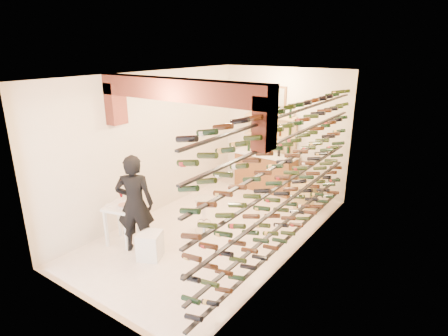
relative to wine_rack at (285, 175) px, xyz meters
name	(u,v)px	position (x,y,z in m)	size (l,w,h in m)	color
ground	(216,230)	(-1.53, 0.00, -1.55)	(6.00, 6.00, 0.00)	#F0E1CF
room_shell	(207,128)	(-1.53, -0.26, 0.70)	(3.52, 6.02, 3.21)	beige
wine_rack	(285,175)	(0.00, 0.00, 0.00)	(0.32, 5.70, 2.56)	black
back_counter	(265,170)	(-1.83, 2.65, -1.02)	(1.70, 0.62, 1.29)	brown
back_shelving	(270,146)	(-1.83, 2.89, -0.38)	(1.40, 0.31, 2.73)	tan
tasting_table	(122,212)	(-2.71, -1.46, -0.89)	(0.68, 0.68, 0.97)	white
white_stool	(150,245)	(-1.88, -1.55, -1.30)	(0.40, 0.40, 0.50)	white
person	(135,204)	(-2.29, -1.48, -0.61)	(0.69, 0.45, 1.89)	black
chrome_barstool	(204,212)	(-1.70, -0.18, -1.11)	(0.39, 0.39, 0.75)	silver
crate_lower	(304,201)	(-0.50, 2.17, -1.40)	(0.48, 0.34, 0.29)	tan
crate_upper	(304,189)	(-0.50, 2.17, -1.10)	(0.54, 0.37, 0.31)	tan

